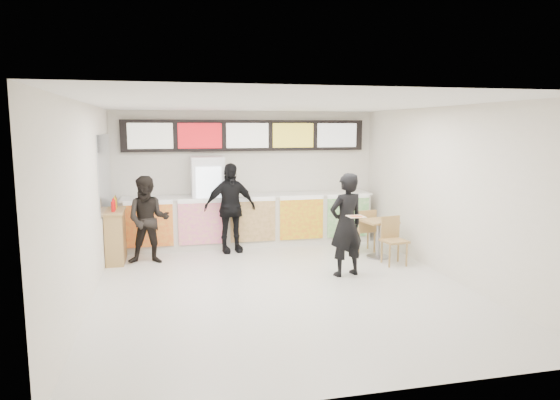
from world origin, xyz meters
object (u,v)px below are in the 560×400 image
object	(u,v)px
customer_left	(148,220)
customer_mid	(230,208)
service_counter	(250,220)
condiment_ledge	(116,235)
customer_main	(346,225)
drinks_fridge	(208,202)
cafe_table	(378,232)

from	to	relation	value
customer_left	customer_mid	distance (m)	1.75
service_counter	customer_left	distance (m)	2.45
customer_left	condiment_ledge	bearing A→B (deg)	165.80
customer_main	condiment_ledge	bearing A→B (deg)	-39.55
service_counter	customer_mid	world-z (taller)	customer_mid
customer_mid	customer_left	bearing A→B (deg)	-171.12
customer_main	customer_left	bearing A→B (deg)	-40.31
customer_mid	condiment_ledge	distance (m)	2.35
drinks_fridge	customer_mid	distance (m)	0.70
customer_main	cafe_table	xyz separation A→B (m)	(1.08, 1.02, -0.38)
service_counter	customer_mid	bearing A→B (deg)	-133.94
customer_left	cafe_table	distance (m)	4.58
condiment_ledge	cafe_table	bearing A→B (deg)	-9.44
drinks_fridge	cafe_table	size ratio (longest dim) A/B	1.24
customer_main	cafe_table	bearing A→B (deg)	-151.61
drinks_fridge	customer_left	bearing A→B (deg)	-138.54
customer_main	customer_mid	world-z (taller)	customer_mid
drinks_fridge	customer_main	world-z (taller)	drinks_fridge
service_counter	customer_main	size ratio (longest dim) A/B	3.02
service_counter	condiment_ledge	distance (m)	2.95
drinks_fridge	customer_left	size ratio (longest dim) A/B	1.17
customer_left	customer_mid	size ratio (longest dim) A/B	0.90
service_counter	customer_main	distance (m)	3.02
customer_mid	cafe_table	xyz separation A→B (m)	(2.87, -1.16, -0.41)
customer_mid	cafe_table	bearing A→B (deg)	-31.35
customer_main	cafe_table	distance (m)	1.53
drinks_fridge	customer_mid	xyz separation A→B (m)	(0.41, -0.56, -0.05)
drinks_fridge	cafe_table	distance (m)	3.73
cafe_table	customer_main	bearing A→B (deg)	-145.12
service_counter	drinks_fridge	size ratio (longest dim) A/B	2.78
drinks_fridge	cafe_table	bearing A→B (deg)	-27.73
drinks_fridge	customer_main	distance (m)	3.51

